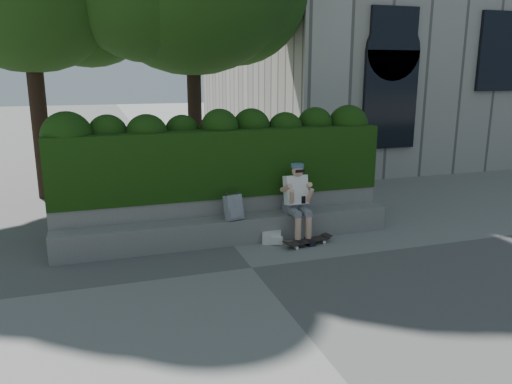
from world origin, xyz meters
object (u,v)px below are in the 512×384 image
object	(u,v)px
backpack_plaid	(234,207)
backpack_ground	(272,237)
person	(297,199)
skateboard	(308,241)

from	to	relation	value
backpack_plaid	backpack_ground	xyz separation A→B (m)	(0.65, -0.17, -0.56)
backpack_ground	backpack_plaid	bearing A→B (deg)	-172.15
person	backpack_ground	bearing A→B (deg)	-170.29
backpack_ground	skateboard	bearing A→B (deg)	-6.00
person	backpack_ground	world-z (taller)	person
person	backpack_ground	xyz separation A→B (m)	(-0.51, -0.09, -0.65)
backpack_plaid	skateboard	bearing A→B (deg)	-37.42
skateboard	backpack_plaid	bearing A→B (deg)	146.47
backpack_plaid	backpack_ground	size ratio (longest dim) A/B	1.33
person	skateboard	world-z (taller)	person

